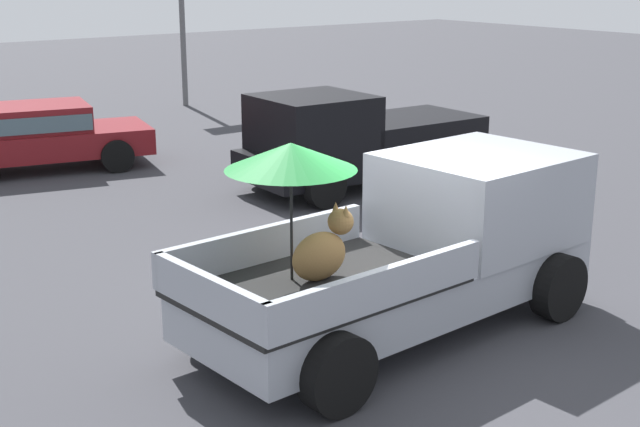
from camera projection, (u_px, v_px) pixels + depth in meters
name	position (u px, v px, depth m)	size (l,w,h in m)	color
ground_plane	(394.00, 332.00, 10.15)	(80.00, 80.00, 0.00)	#38383D
pickup_truck_main	(421.00, 243.00, 10.14)	(5.15, 2.50, 2.35)	black
pickup_truck_red	(356.00, 140.00, 16.49)	(4.87, 2.31, 1.80)	black
parked_sedan_near	(38.00, 134.00, 17.82)	(4.59, 2.70, 1.33)	black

